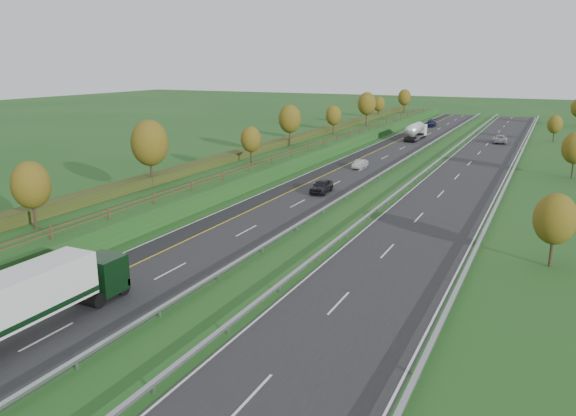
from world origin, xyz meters
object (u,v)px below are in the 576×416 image
box_lorry (13,305)px  road_tanker (416,131)px  car_oncoming (500,139)px  car_silver_mid (360,164)px  car_dark_near (322,186)px  car_small_far (431,123)px

box_lorry → road_tanker: size_ratio=1.45×
car_oncoming → box_lorry: bearing=74.8°
car_silver_mid → car_oncoming: (16.68, 38.93, 0.17)m
car_dark_near → road_tanker: bearing=87.8°
car_dark_near → car_small_far: size_ratio=0.86×
car_silver_mid → car_oncoming: size_ratio=0.67×
road_tanker → car_small_far: road_tanker is taller
box_lorry → car_dark_near: 43.60m
box_lorry → car_oncoming: bearing=80.4°
road_tanker → car_silver_mid: 36.94m
car_silver_mid → car_oncoming: car_oncoming is taller
car_oncoming → car_small_far: bearing=-57.5°
car_dark_near → car_small_far: bearing=89.0°
road_tanker → car_dark_near: size_ratio=2.33×
car_dark_near → box_lorry: bearing=-95.1°
road_tanker → car_oncoming: size_ratio=1.92×
car_dark_near → car_small_far: 81.26m
road_tanker → car_silver_mid: road_tanker is taller
box_lorry → road_tanker: (0.40, 98.59, -0.47)m
car_dark_near → car_small_far: car_dark_near is taller
box_lorry → car_oncoming: (17.08, 100.59, -1.48)m
box_lorry → car_silver_mid: size_ratio=4.17×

